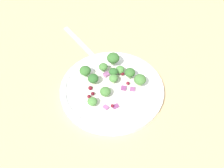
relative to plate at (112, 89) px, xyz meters
The scene contains 28 objects.
ground_plane 2.67cm from the plate, 34.14° to the right, with size 180.00×180.00×2.00cm, color tan.
plate is the anchor object (origin of this frame).
dressing_pool 0.44cm from the plate, 153.43° to the right, with size 13.77×13.77×0.20cm, color white.
broccoli_floret_0 5.00cm from the plate, 39.48° to the left, with size 2.43×2.43×2.46cm.
broccoli_floret_1 5.57cm from the plate, 91.12° to the right, with size 2.44×2.44×2.47cm.
broccoli_floret_2 5.14cm from the plate, 58.74° to the right, with size 2.09×2.09×2.11cm.
broccoli_floret_3 7.64cm from the plate, 37.66° to the right, with size 2.99×2.99×3.03cm.
broccoli_floret_4 7.47cm from the plate, 25.62° to the left, with size 2.64×2.64×2.67cm.
broccoli_floret_5 4.01cm from the plate, 41.47° to the right, with size 2.03×2.03×2.06cm.
broccoli_floret_6 6.77cm from the plate, 118.17° to the right, with size 2.76×2.76×2.80cm.
broccoli_floret_7 6.69cm from the plate, 103.74° to the left, with size 2.13×2.13×2.16cm.
broccoli_floret_8 2.57cm from the plate, 48.58° to the right, with size 2.03×2.03×2.06cm.
broccoli_floret_9 3.38cm from the plate, 112.07° to the left, with size 2.38×2.38×2.41cm.
broccoli_floret_10 5.73cm from the plate, 15.11° to the right, with size 2.08×2.08×2.10cm.
cranberry_0 6.01cm from the plate, 85.40° to the left, with size 0.81×0.81×0.81cm, color maroon.
cranberry_1 4.91cm from the plate, 81.09° to the left, with size 0.83×0.83×0.83cm, color #4C0A14.
cranberry_2 5.00cm from the plate, 59.13° to the left, with size 0.97×0.97×0.97cm, color maroon.
cranberry_3 4.48cm from the plate, 72.01° to the right, with size 0.89×0.89×0.89cm, color maroon.
cranberry_4 3.87cm from the plate, 112.32° to the right, with size 0.79×0.79×0.79cm, color maroon.
cranberry_5 5.67cm from the plate, 145.04° to the left, with size 0.72×0.72×0.72cm, color maroon.
cranberry_6 6.73cm from the plate, 13.86° to the right, with size 0.87×0.87×0.87cm, color maroon.
onion_bit_0 2.79cm from the plate, 133.55° to the right, with size 1.20×1.18×0.31cm, color #843D75.
onion_bit_1 5.92cm from the plate, 131.44° to the left, with size 0.87×1.23×0.31cm, color #A35B93.
onion_bit_2 4.08cm from the plate, 17.10° to the right, with size 1.30×1.12×0.56cm, color #A35B93.
onion_bit_3 5.88cm from the plate, 55.29° to the right, with size 1.35×1.19×0.55cm, color #934C84.
onion_bit_4 5.45cm from the plate, 152.49° to the left, with size 1.34×1.01×0.34cm, color #843D75.
onion_bit_5 4.73cm from the plate, 132.44° to the right, with size 1.17×1.09×0.32cm, color #934C84.
fork 15.77cm from the plate, ahead, with size 18.62×2.44×0.50cm.
Camera 1 is at (-36.71, 26.14, 54.31)cm, focal length 48.16 mm.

